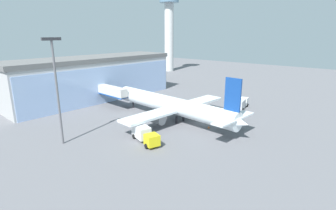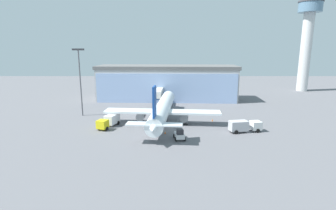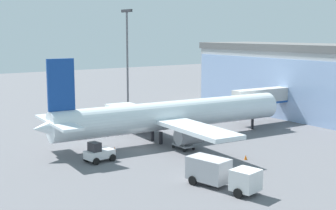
{
  "view_description": "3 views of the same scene",
  "coord_description": "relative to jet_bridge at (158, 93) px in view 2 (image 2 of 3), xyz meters",
  "views": [
    {
      "loc": [
        -45.13,
        -29.47,
        19.16
      ],
      "look_at": [
        -2.95,
        5.5,
        4.0
      ],
      "focal_mm": 28.0,
      "sensor_mm": 36.0,
      "label": 1
    },
    {
      "loc": [
        0.32,
        -58.64,
        18.45
      ],
      "look_at": [
        0.59,
        5.6,
        4.56
      ],
      "focal_mm": 28.0,
      "sensor_mm": 36.0,
      "label": 2
    },
    {
      "loc": [
        48.55,
        -30.78,
        14.34
      ],
      "look_at": [
        -2.99,
        6.69,
        4.49
      ],
      "focal_mm": 50.0,
      "sensor_mm": 36.0,
      "label": 3
    }
  ],
  "objects": [
    {
      "name": "fuel_truck",
      "position": [
        20.03,
        -28.18,
        -2.66
      ],
      "size": [
        7.58,
        3.59,
        2.65
      ],
      "rotation": [
        0.0,
        0.0,
        0.19
      ],
      "color": "silver",
      "rests_on": "ground"
    },
    {
      "name": "pushback_tug",
      "position": [
        5.27,
        -33.09,
        -3.16
      ],
      "size": [
        2.53,
        3.41,
        2.3
      ],
      "rotation": [
        0.0,
        0.0,
        1.7
      ],
      "color": "silver",
      "rests_on": "ground"
    },
    {
      "name": "catering_truck",
      "position": [
        -11.26,
        -24.04,
        -2.66
      ],
      "size": [
        4.47,
        7.62,
        2.65
      ],
      "rotation": [
        0.0,
        0.0,
        4.38
      ],
      "color": "yellow",
      "rests_on": "ground"
    },
    {
      "name": "control_tower",
      "position": [
        62.53,
        30.97,
        19.69
      ],
      "size": [
        9.9,
        9.9,
        37.91
      ],
      "color": "silver",
      "rests_on": "ground"
    },
    {
      "name": "jet_bridge",
      "position": [
        0.0,
        0.0,
        0.0
      ],
      "size": [
        2.98,
        12.64,
        5.5
      ],
      "rotation": [
        0.0,
        0.0,
        1.51
      ],
      "color": "beige",
      "rests_on": "ground"
    },
    {
      "name": "ground",
      "position": [
        2.59,
        -26.01,
        -4.13
      ],
      "size": [
        240.0,
        240.0,
        0.0
      ],
      "primitive_type": "plane",
      "color": "slate"
    },
    {
      "name": "airplane",
      "position": [
        1.56,
        -20.45,
        -0.71
      ],
      "size": [
        29.0,
        37.48,
        11.42
      ],
      "rotation": [
        0.0,
        0.0,
        1.48
      ],
      "color": "white",
      "rests_on": "ground"
    },
    {
      "name": "baggage_cart",
      "position": [
        6.47,
        -21.94,
        -3.63
      ],
      "size": [
        2.83,
        1.66,
        1.5
      ],
      "rotation": [
        0.0,
        0.0,
        6.26
      ],
      "color": "gray",
      "rests_on": "ground"
    },
    {
      "name": "safety_cone_nose",
      "position": [
        2.27,
        -29.35,
        -3.85
      ],
      "size": [
        0.36,
        0.36,
        0.55
      ],
      "primitive_type": "cone",
      "color": "orange",
      "rests_on": "ground"
    },
    {
      "name": "terminal_building",
      "position": [
        2.58,
        10.51,
        2.1
      ],
      "size": [
        50.76,
        15.77,
        12.45
      ],
      "rotation": [
        0.0,
        0.0,
        -0.04
      ],
      "color": "#A6A6A6",
      "rests_on": "ground"
    },
    {
      "name": "safety_cone_wingtip",
      "position": [
        14.43,
        -19.11,
        -3.85
      ],
      "size": [
        0.36,
        0.36,
        0.55
      ],
      "primitive_type": "cone",
      "color": "orange",
      "rests_on": "ground"
    },
    {
      "name": "apron_light_mast",
      "position": [
        -21.12,
        -13.27,
        6.84
      ],
      "size": [
        3.2,
        0.4,
        18.45
      ],
      "color": "#59595E",
      "rests_on": "ground"
    }
  ]
}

